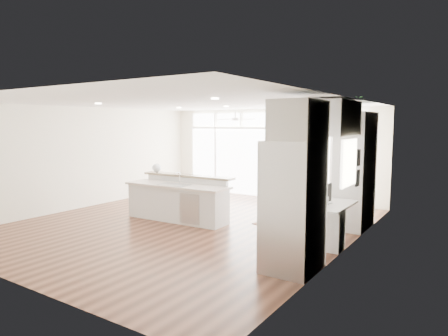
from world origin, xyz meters
The scene contains 24 objects.
floor centered at (0.00, 0.00, -0.01)m, with size 7.00×8.00×0.02m, color #3B1D12.
ceiling centered at (0.00, 0.00, 2.70)m, with size 7.00×8.00×0.02m, color white.
wall_back centered at (0.00, 4.00, 1.35)m, with size 7.00×0.04×2.70m, color white.
wall_front centered at (0.00, -4.00, 1.35)m, with size 7.00×0.04×2.70m, color white.
wall_left centered at (-3.50, 0.00, 1.35)m, with size 0.04×8.00×2.70m, color white.
wall_right centered at (3.50, 0.00, 1.35)m, with size 0.04×8.00×2.70m, color white.
glass_wall centered at (0.00, 3.94, 1.05)m, with size 5.80×0.06×2.08m, color white.
transom_row centered at (0.00, 3.94, 2.38)m, with size 5.90×0.06×0.40m, color white.
desk_window centered at (3.46, 0.30, 1.55)m, with size 0.04×0.85×0.85m, color white.
ceiling_fan centered at (-0.50, 2.80, 2.48)m, with size 1.16×1.16×0.32m, color white.
recessed_lights centered at (0.00, 0.20, 2.68)m, with size 3.40×3.00×0.02m, color white.
oven_cabinet centered at (3.17, 1.80, 1.25)m, with size 0.64×1.20×2.50m, color silver.
desk_nook centered at (3.13, 0.30, 0.38)m, with size 0.72×1.30×0.76m, color silver.
upper_cabinets centered at (3.17, 0.30, 2.35)m, with size 0.64×1.30×0.64m, color silver.
refrigerator centered at (3.11, -1.35, 1.00)m, with size 0.76×0.90×2.00m, color #AAAAAE.
fridge_cabinet centered at (3.17, -1.35, 2.30)m, with size 0.64×0.90×0.60m, color silver.
framed_photos centered at (3.46, 0.92, 1.40)m, with size 0.06×0.22×0.80m, color black.
kitchen_island centered at (-0.45, 0.15, 0.51)m, with size 2.59×0.98×1.03m, color silver.
rug centered at (1.69, 0.96, 0.01)m, with size 0.85×0.61×0.01m, color #331810.
office_chair centered at (2.44, 0.60, 0.48)m, with size 0.50×0.46×0.96m, color black.
fishbowl centered at (-1.41, 0.51, 1.14)m, with size 0.22×0.22×0.22m, color silver.
monitor centered at (3.05, 0.30, 0.95)m, with size 0.08×0.46×0.39m, color black.
keyboard centered at (2.88, 0.30, 0.77)m, with size 0.13×0.34×0.02m, color silver.
potted_plant centered at (3.17, 1.80, 2.63)m, with size 0.29×0.33×0.25m, color #275625.
Camera 1 is at (5.51, -6.91, 2.25)m, focal length 32.00 mm.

